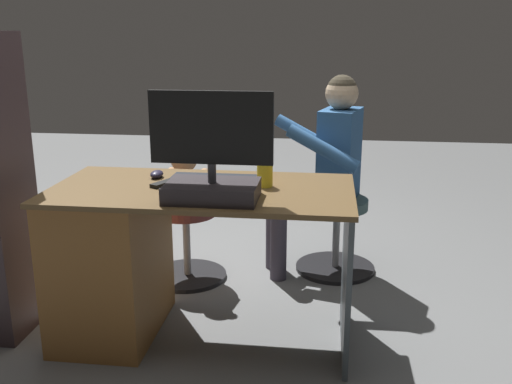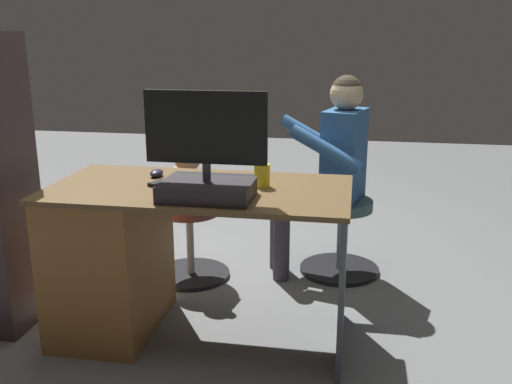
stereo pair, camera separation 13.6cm
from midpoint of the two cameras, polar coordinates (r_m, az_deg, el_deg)
ground_plane at (r=3.28m, az=-4.76°, el=-10.56°), size 10.00×10.00×0.00m
desk at (r=2.88m, az=-13.78°, el=-6.15°), size 1.39×0.70×0.75m
monitor at (r=2.43m, az=-5.98°, el=2.32°), size 0.52×0.26×0.46m
keyboard at (r=2.77m, az=-5.44°, el=1.32°), size 0.42×0.14×0.02m
computer_mouse at (r=2.87m, az=-11.13°, el=1.74°), size 0.06×0.10×0.04m
cup at (r=2.65m, az=-0.59°, el=1.66°), size 0.07×0.07×0.11m
tv_remote at (r=2.72m, az=-10.47°, el=0.85°), size 0.11×0.15×0.02m
office_chair_teddy at (r=3.48m, az=-8.00°, el=-4.48°), size 0.47×0.47×0.46m
teddy_bear at (r=3.38m, az=-8.18°, el=1.40°), size 0.26×0.26×0.36m
visitor_chair at (r=3.58m, az=6.88°, el=-3.90°), size 0.49×0.49×0.46m
person at (r=3.44m, az=5.77°, el=3.19°), size 0.57×0.56×1.20m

